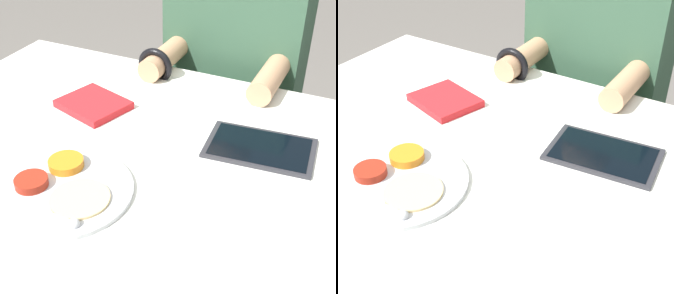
% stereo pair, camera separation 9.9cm
% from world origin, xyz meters
% --- Properties ---
extents(dining_table, '(1.20, 1.05, 0.75)m').
position_xyz_m(dining_table, '(0.00, 0.00, 0.37)').
color(dining_table, silver).
rests_on(dining_table, ground_plane).
extents(thali_tray, '(0.29, 0.29, 0.03)m').
position_xyz_m(thali_tray, '(-0.03, -0.12, 0.76)').
color(thali_tray, '#B7BABF').
rests_on(thali_tray, dining_table).
extents(red_notebook, '(0.20, 0.18, 0.02)m').
position_xyz_m(red_notebook, '(-0.16, 0.20, 0.76)').
color(red_notebook, silver).
rests_on(red_notebook, dining_table).
extents(tablet_device, '(0.26, 0.18, 0.01)m').
position_xyz_m(tablet_device, '(0.29, 0.21, 0.75)').
color(tablet_device, '#28282D').
rests_on(tablet_device, dining_table).
extents(person_diner, '(0.44, 0.42, 1.23)m').
position_xyz_m(person_diner, '(0.06, 0.70, 0.57)').
color(person_diner, black).
rests_on(person_diner, ground_plane).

